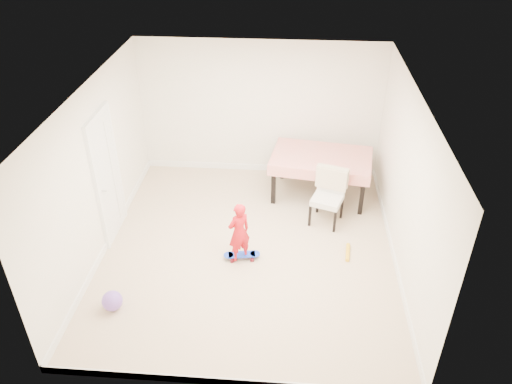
# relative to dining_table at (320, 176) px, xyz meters

# --- Properties ---
(ground) EXTENTS (5.00, 5.00, 0.00)m
(ground) POSITION_rel_dining_table_xyz_m (-1.15, -1.67, -0.41)
(ground) COLOR #C6AB89
(ground) RESTS_ON ground
(ceiling) EXTENTS (4.50, 5.00, 0.04)m
(ceiling) POSITION_rel_dining_table_xyz_m (-1.15, -1.67, 2.17)
(ceiling) COLOR white
(ceiling) RESTS_ON wall_back
(wall_back) EXTENTS (4.50, 0.04, 2.60)m
(wall_back) POSITION_rel_dining_table_xyz_m (-1.15, 0.81, 0.89)
(wall_back) COLOR white
(wall_back) RESTS_ON ground
(wall_front) EXTENTS (4.50, 0.04, 2.60)m
(wall_front) POSITION_rel_dining_table_xyz_m (-1.15, -4.15, 0.89)
(wall_front) COLOR white
(wall_front) RESTS_ON ground
(wall_left) EXTENTS (0.04, 5.00, 2.60)m
(wall_left) POSITION_rel_dining_table_xyz_m (-3.38, -1.67, 0.89)
(wall_left) COLOR white
(wall_left) RESTS_ON ground
(wall_right) EXTENTS (0.04, 5.00, 2.60)m
(wall_right) POSITION_rel_dining_table_xyz_m (1.08, -1.67, 0.89)
(wall_right) COLOR white
(wall_right) RESTS_ON ground
(door) EXTENTS (0.11, 0.94, 2.11)m
(door) POSITION_rel_dining_table_xyz_m (-3.37, -1.37, 0.62)
(door) COLOR white
(door) RESTS_ON ground
(baseboard_back) EXTENTS (4.50, 0.02, 0.12)m
(baseboard_back) POSITION_rel_dining_table_xyz_m (-1.15, 0.82, -0.35)
(baseboard_back) COLOR white
(baseboard_back) RESTS_ON ground
(baseboard_front) EXTENTS (4.50, 0.02, 0.12)m
(baseboard_front) POSITION_rel_dining_table_xyz_m (-1.15, -4.16, -0.35)
(baseboard_front) COLOR white
(baseboard_front) RESTS_ON ground
(baseboard_left) EXTENTS (0.02, 5.00, 0.12)m
(baseboard_left) POSITION_rel_dining_table_xyz_m (-3.39, -1.67, -0.35)
(baseboard_left) COLOR white
(baseboard_left) RESTS_ON ground
(baseboard_right) EXTENTS (0.02, 5.00, 0.12)m
(baseboard_right) POSITION_rel_dining_table_xyz_m (1.09, -1.67, -0.35)
(baseboard_right) COLOR white
(baseboard_right) RESTS_ON ground
(dining_table) EXTENTS (1.87, 1.32, 0.82)m
(dining_table) POSITION_rel_dining_table_xyz_m (0.00, 0.00, 0.00)
(dining_table) COLOR #B70919
(dining_table) RESTS_ON ground
(dining_chair) EXTENTS (0.70, 0.75, 0.97)m
(dining_chair) POSITION_rel_dining_table_xyz_m (0.09, -0.84, 0.07)
(dining_chair) COLOR beige
(dining_chair) RESTS_ON ground
(skateboard) EXTENTS (0.59, 0.29, 0.08)m
(skateboard) POSITION_rel_dining_table_xyz_m (-1.23, -1.91, -0.37)
(skateboard) COLOR blue
(skateboard) RESTS_ON ground
(child) EXTENTS (0.43, 0.40, 0.99)m
(child) POSITION_rel_dining_table_xyz_m (-1.26, -1.94, 0.09)
(child) COLOR red
(child) RESTS_ON ground
(balloon) EXTENTS (0.28, 0.28, 0.28)m
(balloon) POSITION_rel_dining_table_xyz_m (-2.87, -3.08, -0.27)
(balloon) COLOR #7E53C8
(balloon) RESTS_ON ground
(foam_toy) EXTENTS (0.11, 0.40, 0.06)m
(foam_toy) POSITION_rel_dining_table_xyz_m (0.40, -1.67, -0.38)
(foam_toy) COLOR yellow
(foam_toy) RESTS_ON ground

